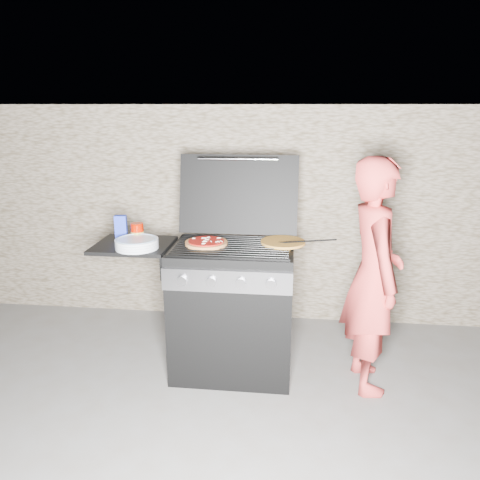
# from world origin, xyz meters

# --- Properties ---
(ground) EXTENTS (50.00, 50.00, 0.00)m
(ground) POSITION_xyz_m (0.00, 0.00, 0.00)
(ground) COLOR slate
(stone_wall) EXTENTS (8.00, 0.35, 1.80)m
(stone_wall) POSITION_xyz_m (0.00, 1.05, 0.90)
(stone_wall) COLOR gray
(stone_wall) RESTS_ON ground
(gas_grill) EXTENTS (1.34, 0.79, 0.91)m
(gas_grill) POSITION_xyz_m (-0.25, 0.00, 0.46)
(gas_grill) COLOR black
(gas_grill) RESTS_ON ground
(pizza_topped) EXTENTS (0.33, 0.33, 0.03)m
(pizza_topped) POSITION_xyz_m (-0.17, 0.00, 0.93)
(pizza_topped) COLOR #D9B571
(pizza_topped) RESTS_ON gas_grill
(pizza_plain) EXTENTS (0.35, 0.35, 0.02)m
(pizza_plain) POSITION_xyz_m (0.33, 0.09, 0.92)
(pizza_plain) COLOR gold
(pizza_plain) RESTS_ON gas_grill
(sauce_jar) EXTENTS (0.09, 0.09, 0.13)m
(sauce_jar) POSITION_xyz_m (-0.65, 0.04, 0.97)
(sauce_jar) COLOR #911000
(sauce_jar) RESTS_ON gas_grill
(blue_carton) EXTENTS (0.08, 0.06, 0.17)m
(blue_carton) POSITION_xyz_m (-0.78, 0.09, 0.99)
(blue_carton) COLOR #1F32BA
(blue_carton) RESTS_ON gas_grill
(plate_stack) EXTENTS (0.28, 0.28, 0.06)m
(plate_stack) POSITION_xyz_m (-0.61, -0.11, 0.93)
(plate_stack) COLOR silver
(plate_stack) RESTS_ON gas_grill
(person) EXTENTS (0.43, 0.59, 1.51)m
(person) POSITION_xyz_m (0.90, -0.06, 0.76)
(person) COLOR #C73935
(person) RESTS_ON ground
(tongs) EXTENTS (0.37, 0.13, 0.08)m
(tongs) POSITION_xyz_m (0.48, 0.00, 0.95)
(tongs) COLOR black
(tongs) RESTS_ON gas_grill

